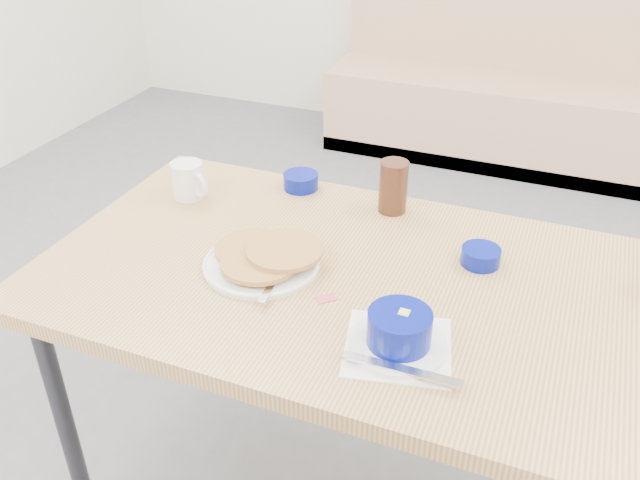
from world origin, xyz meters
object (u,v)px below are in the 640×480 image
at_px(pancake_plate, 263,259).
at_px(amber_tumbler, 393,187).
at_px(grits_setting, 399,334).
at_px(creamer_bowl, 301,181).
at_px(butter_bowl, 481,256).
at_px(dining_table, 353,298).
at_px(coffee_mug, 189,180).
at_px(booth_bench, 507,93).

relative_size(pancake_plate, amber_tumbler, 2.02).
bearing_deg(grits_setting, creamer_bowl, 128.81).
xyz_separation_m(creamer_bowl, butter_bowl, (0.52, -0.19, -0.00)).
bearing_deg(dining_table, coffee_mug, 160.77).
relative_size(dining_table, amber_tumbler, 10.32).
xyz_separation_m(booth_bench, grits_setting, (0.16, -2.73, 0.45)).
height_order(pancake_plate, butter_bowl, pancake_plate).
xyz_separation_m(coffee_mug, amber_tumbler, (0.52, 0.13, 0.02)).
distance_m(pancake_plate, grits_setting, 0.39).
xyz_separation_m(grits_setting, butter_bowl, (0.09, 0.35, -0.02)).
bearing_deg(creamer_bowl, grits_setting, -51.19).
height_order(booth_bench, dining_table, booth_bench).
height_order(pancake_plate, grits_setting, grits_setting).
bearing_deg(dining_table, butter_bowl, 31.13).
bearing_deg(grits_setting, amber_tumbler, 108.11).
relative_size(creamer_bowl, butter_bowl, 1.07).
bearing_deg(creamer_bowl, pancake_plate, -78.99).
relative_size(booth_bench, grits_setting, 7.36).
bearing_deg(butter_bowl, creamer_bowl, 160.02).
distance_m(butter_bowl, amber_tumbler, 0.31).
height_order(dining_table, pancake_plate, pancake_plate).
bearing_deg(booth_bench, butter_bowl, -84.06).
bearing_deg(booth_bench, coffee_mug, -102.69).
height_order(dining_table, amber_tumbler, amber_tumbler).
distance_m(pancake_plate, amber_tumbler, 0.41).
xyz_separation_m(coffee_mug, grits_setting, (0.69, -0.38, -0.01)).
height_order(booth_bench, creamer_bowl, booth_bench).
height_order(dining_table, creamer_bowl, creamer_bowl).
relative_size(creamer_bowl, amber_tumbler, 0.70).
distance_m(coffee_mug, butter_bowl, 0.78).
distance_m(coffee_mug, grits_setting, 0.79).
height_order(booth_bench, coffee_mug, booth_bench).
distance_m(booth_bench, grits_setting, 2.77).
height_order(dining_table, butter_bowl, butter_bowl).
bearing_deg(butter_bowl, amber_tumbler, 147.46).
bearing_deg(amber_tumbler, grits_setting, -71.89).
xyz_separation_m(booth_bench, butter_bowl, (0.25, -2.38, 0.43)).
bearing_deg(pancake_plate, butter_bowl, 23.05).
bearing_deg(coffee_mug, grits_setting, -29.19).
xyz_separation_m(booth_bench, amber_tumbler, (-0.01, -2.22, 0.48)).
xyz_separation_m(pancake_plate, butter_bowl, (0.45, 0.19, 0.00)).
bearing_deg(dining_table, amber_tumbler, 91.59).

